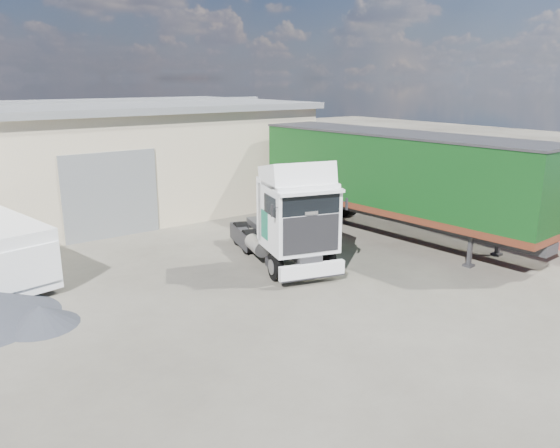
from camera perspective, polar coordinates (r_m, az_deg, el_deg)
ground at (r=16.60m, az=1.81°, el=-8.02°), size 120.00×120.00×0.00m
brick_boundary_wall at (r=28.13m, az=12.83°, el=3.87°), size 0.35×26.00×2.50m
tractor_unit at (r=19.00m, az=1.11°, el=0.22°), size 3.68×6.13×3.92m
box_trailer at (r=23.09m, az=11.78°, el=5.15°), size 3.75×13.36×4.38m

